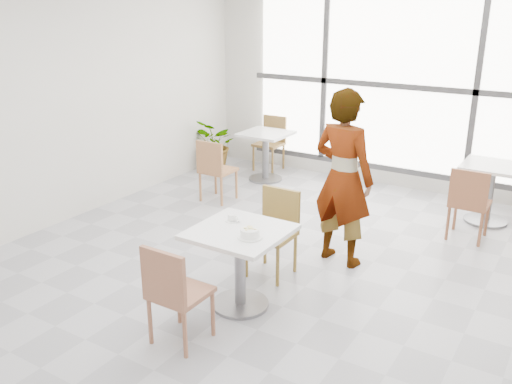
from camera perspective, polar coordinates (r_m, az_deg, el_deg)
The scene contains 16 objects.
floor at distance 5.60m, azimuth 1.65°, elevation -8.84°, with size 7.00×7.00×0.00m, color #9E9EA5.
wall_back at distance 8.24m, azimuth 14.45°, elevation 10.71°, with size 6.00×6.00×0.00m, color silver.
wall_left at distance 7.05m, azimuth -20.00°, elevation 8.82°, with size 7.00×7.00×0.00m, color silver.
window at distance 8.18m, azimuth 14.31°, elevation 10.67°, with size 4.60×0.07×2.52m.
main_table at distance 4.88m, azimuth -1.69°, elevation -6.41°, with size 0.80×0.80×0.75m.
chair_near at distance 4.40m, azimuth -8.59°, elevation -9.99°, with size 0.42×0.42×0.87m.
chair_far at distance 5.51m, azimuth 2.04°, elevation -3.56°, with size 0.42×0.42×0.87m.
oatmeal_bowl at distance 4.61m, azimuth -0.65°, elevation -4.30°, with size 0.21×0.21×0.09m.
coffee_cup at distance 4.96m, azimuth -2.48°, elevation -2.72°, with size 0.16×0.13×0.07m.
person at distance 5.67m, azimuth 9.05°, elevation 1.42°, with size 0.67×0.44×1.85m, color black.
bg_table_left at distance 8.43m, azimuth 1.00°, elevation 4.46°, with size 0.70×0.70×0.75m.
bg_table_right at distance 7.36m, azimuth 23.20°, elevation 0.67°, with size 0.70×0.70×0.75m.
bg_chair_left_near at distance 7.50m, azimuth -4.35°, elevation 2.63°, with size 0.42×0.42×0.87m.
bg_chair_left_far at distance 9.02m, azimuth 1.60°, elevation 5.52°, with size 0.42×0.42×0.87m.
bg_chair_right_near at distance 6.68m, azimuth 21.29°, elevation -0.75°, with size 0.42×0.42×0.87m.
plant_left at distance 9.02m, azimuth -4.21°, elevation 4.93°, with size 0.75×0.65×0.83m, color #528E3D.
Camera 1 is at (2.49, -4.27, 2.63)m, focal length 38.44 mm.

